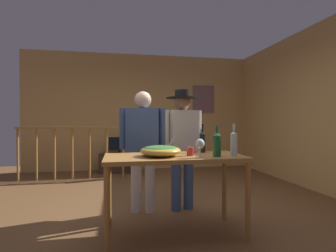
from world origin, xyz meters
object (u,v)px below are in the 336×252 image
tv_console (119,163)px  person_standing_left (143,141)px  wine_glass (200,144)px  wine_bottle_clear (234,143)px  flat_screen_tv (119,144)px  person_standing_right (182,139)px  wine_bottle_dark (203,141)px  stair_railing (100,146)px  salad_bowl (161,150)px  framed_picture (203,99)px  wine_bottle_green (217,144)px  serving_table (174,164)px  mug_red (190,151)px

tv_console → person_standing_left: size_ratio=0.58×
wine_glass → wine_bottle_clear: size_ratio=0.56×
flat_screen_tv → person_standing_right: size_ratio=0.30×
wine_bottle_dark → stair_railing: bearing=116.0°
flat_screen_tv → salad_bowl: 3.49m
salad_bowl → wine_bottle_clear: wine_bottle_clear is taller
wine_glass → person_standing_right: bearing=86.7°
framed_picture → person_standing_left: framed_picture is taller
wine_bottle_green → stair_railing: bearing=113.5°
wine_glass → person_standing_right: 0.93m
serving_table → wine_glass: wine_glass is taller
stair_railing → wine_bottle_green: wine_bottle_green is taller
salad_bowl → wine_bottle_green: 0.56m
stair_railing → flat_screen_tv: size_ratio=5.15×
framed_picture → person_standing_right: bearing=-112.9°
tv_console → mug_red: mug_red is taller
serving_table → wine_bottle_green: bearing=-23.8°
salad_bowl → wine_bottle_green: bearing=-14.8°
wine_bottle_clear → mug_red: wine_bottle_clear is taller
framed_picture → wine_bottle_green: 4.16m
wine_bottle_dark → person_standing_left: bearing=141.0°
wine_bottle_green → wine_bottle_dark: size_ratio=0.95×
wine_bottle_green → wine_bottle_clear: bearing=6.7°
wine_bottle_clear → mug_red: size_ratio=3.06×
framed_picture → wine_bottle_clear: framed_picture is taller
flat_screen_tv → serving_table: (0.55, -3.43, 0.08)m
framed_picture → person_standing_right: size_ratio=0.43×
person_standing_right → serving_table: bearing=57.5°
wine_bottle_green → wine_bottle_clear: (0.19, 0.02, 0.01)m
flat_screen_tv → person_standing_left: size_ratio=0.31×
mug_red → person_standing_right: (0.10, 0.76, 0.07)m
serving_table → wine_glass: bearing=-46.4°
framed_picture → wine_glass: 4.26m
mug_red → wine_bottle_clear: bearing=-13.6°
tv_console → person_standing_left: (0.29, -2.75, 0.70)m
flat_screen_tv → person_standing_left: bearing=-83.9°
framed_picture → wine_bottle_clear: (-0.96, -3.90, -0.78)m
person_standing_right → wine_glass: bearing=74.1°
stair_railing → person_standing_left: (0.69, -2.19, 0.26)m
framed_picture → serving_table: size_ratio=0.48×
wine_glass → flat_screen_tv: bearing=101.7°
flat_screen_tv → wine_glass: wine_glass is taller
framed_picture → mug_red: (-1.39, -3.80, -0.87)m
salad_bowl → framed_picture: bearing=65.9°
salad_bowl → mug_red: (0.30, -0.02, -0.02)m
tv_console → wine_glass: bearing=-78.4°
stair_railing → tv_console: stair_railing is taller
mug_red → person_standing_left: person_standing_left is taller
salad_bowl → mug_red: size_ratio=3.84×
flat_screen_tv → mug_red: size_ratio=4.44×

